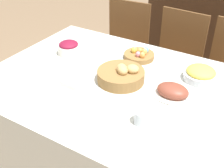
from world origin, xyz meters
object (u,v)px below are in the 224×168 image
object	(u,v)px
egg_basket	(139,55)
knife	(109,132)
chair_far_center	(174,61)
pineapple_bowl	(201,74)
spoon	(115,134)
butter_dish	(71,84)
dinner_plate	(83,121)
fork	(59,111)
sideboard	(203,33)
ham_platter	(173,92)
drinking_cup	(142,117)
beet_salad_bowl	(69,48)
chair_far_left	(123,48)
bread_basket	(121,75)

from	to	relation	value
egg_basket	knife	distance (m)	0.78
chair_far_center	egg_basket	world-z (taller)	chair_far_center
egg_basket	pineapple_bowl	bearing A→B (deg)	-7.21
spoon	butter_dish	distance (m)	0.49
dinner_plate	fork	xyz separation A→B (m)	(-0.16, -0.00, -0.00)
egg_basket	dinner_plate	distance (m)	0.76
sideboard	dinner_plate	world-z (taller)	sideboard
ham_platter	spoon	distance (m)	0.46
chair_far_center	dinner_plate	world-z (taller)	chair_far_center
spoon	butter_dish	size ratio (longest dim) A/B	1.51
knife	drinking_cup	world-z (taller)	drinking_cup
beet_salad_bowl	fork	world-z (taller)	beet_salad_bowl
chair_far_left	dinner_plate	world-z (taller)	chair_far_left
dinner_plate	beet_salad_bowl	bearing A→B (deg)	133.33
sideboard	beet_salad_bowl	bearing A→B (deg)	-108.64
sideboard	ham_platter	size ratio (longest dim) A/B	4.28
chair_far_center	dinner_plate	distance (m)	1.35
dinner_plate	butter_dish	size ratio (longest dim) A/B	2.33
chair_far_left	spoon	distance (m)	1.52
chair_far_center	ham_platter	size ratio (longest dim) A/B	3.32
chair_far_left	knife	size ratio (longest dim) A/B	5.45
sideboard	fork	size ratio (longest dim) A/B	7.04
drinking_cup	butter_dish	xyz separation A→B (m)	(-0.51, 0.08, -0.02)
egg_basket	beet_salad_bowl	xyz separation A→B (m)	(-0.47, -0.20, 0.02)
beet_salad_bowl	chair_far_center	bearing A→B (deg)	54.76
sideboard	spoon	size ratio (longest dim) A/B	7.04
ham_platter	pineapple_bowl	world-z (taller)	pineapple_bowl
drinking_cup	sideboard	bearing A→B (deg)	96.06
fork	spoon	world-z (taller)	same
spoon	butter_dish	xyz separation A→B (m)	(-0.44, 0.23, 0.01)
ham_platter	spoon	xyz separation A→B (m)	(-0.12, -0.45, -0.02)
beet_salad_bowl	dinner_plate	distance (m)	0.77
beet_salad_bowl	knife	world-z (taller)	beet_salad_bowl
chair_far_center	bread_basket	world-z (taller)	chair_far_center
sideboard	pineapple_bowl	size ratio (longest dim) A/B	5.79
sideboard	egg_basket	size ratio (longest dim) A/B	5.66
sideboard	butter_dish	distance (m)	2.04
chair_far_left	knife	distance (m)	1.50
ham_platter	knife	world-z (taller)	ham_platter
chair_far_center	butter_dish	distance (m)	1.17
sideboard	egg_basket	distance (m)	1.51
chair_far_left	drinking_cup	size ratio (longest dim) A/B	12.02
sideboard	drinking_cup	bearing A→B (deg)	-83.94
egg_basket	spoon	xyz separation A→B (m)	(0.24, -0.75, -0.02)
sideboard	egg_basket	xyz separation A→B (m)	(-0.09, -1.47, 0.34)
butter_dish	beet_salad_bowl	bearing A→B (deg)	129.74
dinner_plate	spoon	bearing A→B (deg)	-0.00
dinner_plate	spoon	xyz separation A→B (m)	(0.19, -0.00, -0.00)
fork	drinking_cup	xyz separation A→B (m)	(0.41, 0.14, 0.03)
bread_basket	knife	distance (m)	0.47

